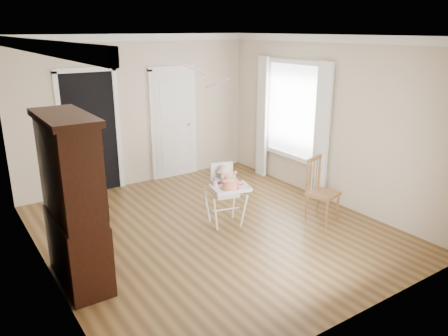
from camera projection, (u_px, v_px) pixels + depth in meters
floor at (213, 229)px, 6.36m from camera, size 5.00×5.00×0.00m
ceiling at (211, 36)px, 5.53m from camera, size 5.00×5.00×0.00m
wall_back at (138, 111)px, 7.92m from camera, size 4.50×0.00×4.50m
wall_left at (38, 167)px, 4.75m from camera, size 0.00×5.00×5.00m
wall_right at (328, 121)px, 7.14m from camera, size 0.00×5.00×5.00m
crown_molding at (211, 41)px, 5.55m from camera, size 4.50×5.00×0.12m
doorway at (91, 131)px, 7.50m from camera, size 1.06×0.05×2.22m
closet_door at (174, 125)px, 8.37m from camera, size 0.96×0.09×2.13m
window_right at (291, 117)px, 7.76m from camera, size 0.13×1.84×2.30m
high_chair at (225, 188)px, 6.35m from camera, size 0.66×0.76×0.94m
baby at (225, 179)px, 6.33m from camera, size 0.26×0.23×0.39m
cake at (230, 185)px, 6.09m from camera, size 0.26×0.26×0.12m
sippy_cup at (215, 182)px, 6.15m from camera, size 0.07×0.07×0.17m
china_cabinet at (74, 202)px, 4.78m from camera, size 0.52×1.16×1.95m
dining_chair at (321, 192)px, 6.55m from camera, size 0.49×0.49×0.98m
streamer at (194, 69)px, 6.04m from camera, size 0.18×0.47×0.15m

